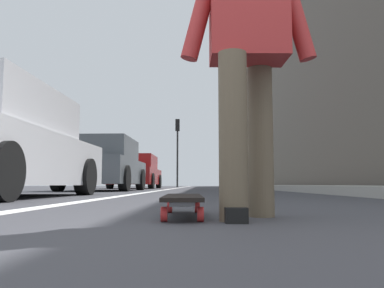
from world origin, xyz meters
The scene contains 9 objects.
ground_plane centered at (10.00, 0.00, 0.00)m, with size 80.00×80.00×0.00m, color #38383D.
lane_stripe_white centered at (20.00, 1.31, 0.00)m, with size 52.00×0.16×0.01m, color silver.
sidewalk_curb centered at (18.00, -3.71, 0.07)m, with size 52.00×3.20×0.15m, color #9E9B93.
building_facade centered at (22.00, -6.31, 5.85)m, with size 40.00×1.20×11.70m, color #5E564D.
skateboard centered at (1.07, 0.19, 0.09)m, with size 0.85×0.23×0.11m.
skater_person centered at (0.92, -0.15, 0.94)m, with size 0.47×0.72×1.64m.
parked_car_mid centered at (10.20, 2.91, 0.72)m, with size 4.05×1.97×1.49m.
parked_car_far centered at (16.63, 3.04, 0.72)m, with size 4.57×1.94×1.49m.
traffic_light centered at (25.31, 1.71, 3.15)m, with size 0.33×0.28×4.59m.
Camera 1 is at (-1.10, 0.09, 0.17)m, focal length 36.89 mm.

